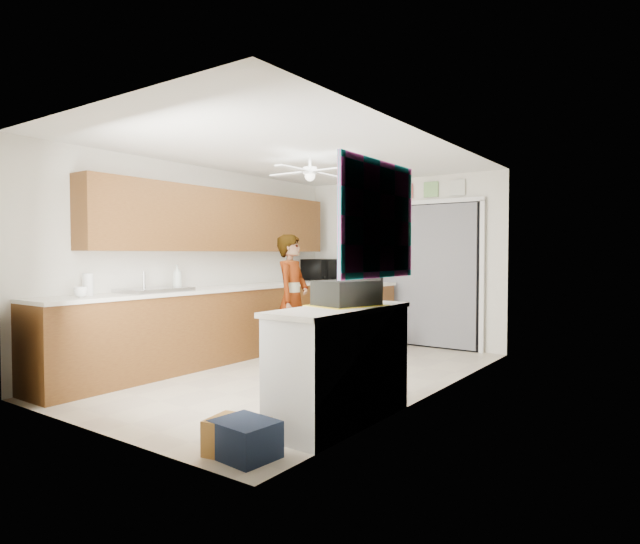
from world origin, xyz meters
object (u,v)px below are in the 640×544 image
Objects in this scene: cup at (81,292)px; navy_crate at (245,439)px; microwave at (322,270)px; cardboard_box at (237,437)px; dog at (379,339)px; paper_towel_roll at (88,284)px; suitcase at (347,293)px; soap_bottle at (177,277)px; man at (292,299)px.

navy_crate is (2.48, -0.30, -0.87)m from cup.
cardboard_box is at bearing -153.35° from microwave.
navy_crate is 3.84m from dog.
paper_towel_roll is at bearing 175.70° from microwave.
cup reaches higher than dog.
cardboard_box is (2.60, -0.49, -0.93)m from paper_towel_roll.
suitcase is 1.46m from navy_crate.
paper_towel_roll is 2.83m from suitcase.
microwave is at bearing 90.59° from cup.
dog is (1.48, -0.75, -0.90)m from microwave.
microwave is 4.58× the size of cup.
dog is at bearing -119.18° from microwave.
suitcase is at bearing -10.59° from soap_bottle.
cardboard_box is at bearing -10.59° from paper_towel_roll.
cup reaches higher than cardboard_box.
paper_towel_roll is 2.36m from man.
paper_towel_roll is 0.14× the size of man.
cup is 2.70m from suitcase.
suitcase reaches higher than cup.
suitcase is (2.57, 0.84, 0.05)m from cup.
microwave is 2.05m from man.
paper_towel_roll is at bearing 134.92° from cup.
soap_bottle is 0.73× the size of navy_crate.
man is at bearing 154.83° from suitcase.
paper_towel_roll is 0.42× the size of dog.
man is 2.96× the size of dog.
dog is (1.44, 3.40, -0.78)m from cup.
microwave is at bearing 164.93° from dog.
suitcase is (2.75, 0.65, -0.01)m from paper_towel_roll.
man is at bearing 64.93° from paper_towel_roll.
cup is at bearing -81.37° from soap_bottle.
microwave is 4.15m from cup.
man is (0.81, 2.32, -0.19)m from cup.
man is at bearing 43.47° from soap_bottle.
suitcase is at bearing 82.16° from cardboard_box.
soap_bottle reaches higher than navy_crate.
suitcase is 1.47m from cardboard_box.
navy_crate is at bearing -6.83° from cup.
cardboard_box is (2.41, -0.30, -0.87)m from cup.
man is at bearing 70.76° from cup.
dog reaches higher than navy_crate.
soap_bottle reaches higher than cup.
microwave is at bearing 86.67° from soap_bottle.
microwave is 5.18m from cardboard_box.
microwave is 3.97m from paper_towel_roll.
suitcase is at bearing 13.27° from paper_towel_roll.
microwave reaches higher than cup.
paper_towel_roll is (-0.19, 0.19, 0.06)m from cup.
navy_crate is (2.67, -0.49, -0.93)m from paper_towel_roll.
cup is at bearing 172.96° from cardboard_box.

